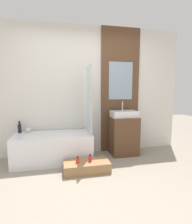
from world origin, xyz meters
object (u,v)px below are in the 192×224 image
object	(u,v)px
wooden_step_bench	(87,167)
bathtub	(53,147)
vase_tall_dark	(20,128)
vase_round_light	(28,130)
bottle_soap_secondary	(90,158)
sink	(124,114)
bottle_soap_primary	(78,160)

from	to	relation	value
wooden_step_bench	bathtub	bearing A→B (deg)	134.19
vase_tall_dark	vase_round_light	world-z (taller)	vase_tall_dark
wooden_step_bench	bottle_soap_secondary	xyz separation A→B (m)	(0.06, 0.00, 0.14)
bottle_soap_secondary	wooden_step_bench	bearing A→B (deg)	180.00
vase_tall_dark	sink	bearing A→B (deg)	-4.53
bathtub	sink	xyz separation A→B (m)	(1.41, 0.09, 0.58)
wooden_step_bench	bottle_soap_primary	size ratio (longest dim) A/B	7.12
bottle_soap_primary	sink	bearing A→B (deg)	31.90
wooden_step_bench	vase_tall_dark	distance (m)	1.50
vase_round_light	bathtub	bearing A→B (deg)	-25.97
sink	bottle_soap_secondary	world-z (taller)	sink
bottle_soap_secondary	vase_round_light	bearing A→B (deg)	143.67
sink	bottle_soap_secondary	size ratio (longest dim) A/B	4.13
wooden_step_bench	vase_round_light	xyz separation A→B (m)	(-1.00, 0.78, 0.49)
vase_tall_dark	bathtub	bearing A→B (deg)	-21.74
bathtub	bottle_soap_secondary	bearing A→B (deg)	-42.97
bathtub	wooden_step_bench	bearing A→B (deg)	-45.81
bottle_soap_primary	bottle_soap_secondary	size ratio (longest dim) A/B	0.84
sink	bottle_soap_primary	bearing A→B (deg)	-148.10
bathtub	vase_round_light	distance (m)	0.60
bottle_soap_primary	bottle_soap_secondary	xyz separation A→B (m)	(0.20, 0.00, 0.01)
vase_round_light	bottle_soap_primary	distance (m)	1.21
bathtub	vase_tall_dark	bearing A→B (deg)	158.26
vase_round_light	bottle_soap_secondary	bearing A→B (deg)	-36.33
bathtub	bottle_soap_primary	xyz separation A→B (m)	(0.39, -0.55, -0.05)
vase_round_light	vase_tall_dark	bearing A→B (deg)	172.72
bottle_soap_primary	bathtub	bearing A→B (deg)	125.06
bottle_soap_primary	bottle_soap_secondary	distance (m)	0.20
vase_round_light	bottle_soap_secondary	world-z (taller)	vase_round_light
bottle_soap_primary	vase_tall_dark	bearing A→B (deg)	141.59
bottle_soap_secondary	sink	bearing A→B (deg)	37.88
vase_round_light	bottle_soap_primary	xyz separation A→B (m)	(0.85, -0.78, -0.36)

